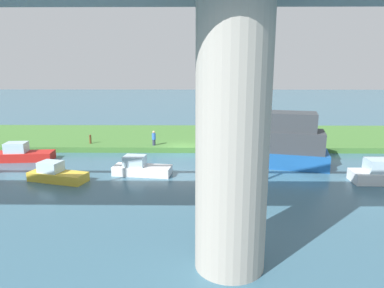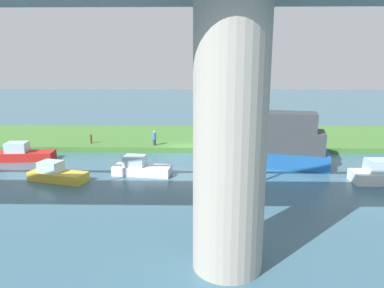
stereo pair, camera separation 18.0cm
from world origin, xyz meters
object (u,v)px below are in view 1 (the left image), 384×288
(mooring_post, at_px, (90,139))
(motorboat_white, at_px, (273,143))
(bridge_pylon, at_px, (232,143))
(person_on_bank, at_px, (154,138))
(houseboat_blue, at_px, (56,174))
(riverboat_paddlewheel, at_px, (23,154))
(skiff_small, at_px, (140,168))

(mooring_post, xyz_separation_m, motorboat_white, (-16.38, 5.28, 0.83))
(bridge_pylon, height_order, mooring_post, bridge_pylon)
(person_on_bank, distance_m, houseboat_blue, 10.69)
(riverboat_paddlewheel, bearing_deg, mooring_post, -136.14)
(mooring_post, xyz_separation_m, riverboat_paddlewheel, (4.51, 4.33, -0.37))
(skiff_small, bearing_deg, bridge_pylon, 114.52)
(houseboat_blue, bearing_deg, motorboat_white, -164.80)
(houseboat_blue, bearing_deg, bridge_pylon, 136.72)
(mooring_post, bearing_deg, person_on_bank, 173.82)
(person_on_bank, relative_size, houseboat_blue, 0.32)
(houseboat_blue, relative_size, skiff_small, 0.98)
(mooring_post, relative_size, riverboat_paddlewheel, 0.18)
(riverboat_paddlewheel, bearing_deg, bridge_pylon, 135.49)
(mooring_post, height_order, riverboat_paddlewheel, riverboat_paddlewheel)
(person_on_bank, xyz_separation_m, skiff_small, (0.14, 7.43, -0.70))
(bridge_pylon, relative_size, riverboat_paddlewheel, 2.13)
(motorboat_white, bearing_deg, person_on_bank, -24.40)
(mooring_post, distance_m, motorboat_white, 17.23)
(bridge_pylon, height_order, skiff_small, bridge_pylon)
(bridge_pylon, xyz_separation_m, riverboat_paddlewheel, (16.07, -15.80, -4.58))
(motorboat_white, height_order, houseboat_blue, motorboat_white)
(mooring_post, bearing_deg, bridge_pylon, 119.88)
(houseboat_blue, bearing_deg, mooring_post, -87.55)
(bridge_pylon, distance_m, houseboat_blue, 16.01)
(person_on_bank, height_order, motorboat_white, motorboat_white)
(mooring_post, height_order, houseboat_blue, houseboat_blue)
(person_on_bank, distance_m, skiff_small, 7.46)
(bridge_pylon, bearing_deg, riverboat_paddlewheel, -44.51)
(person_on_bank, bearing_deg, mooring_post, -6.18)
(riverboat_paddlewheel, bearing_deg, motorboat_white, 177.39)
(mooring_post, distance_m, houseboat_blue, 9.64)
(motorboat_white, bearing_deg, skiff_small, 15.32)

